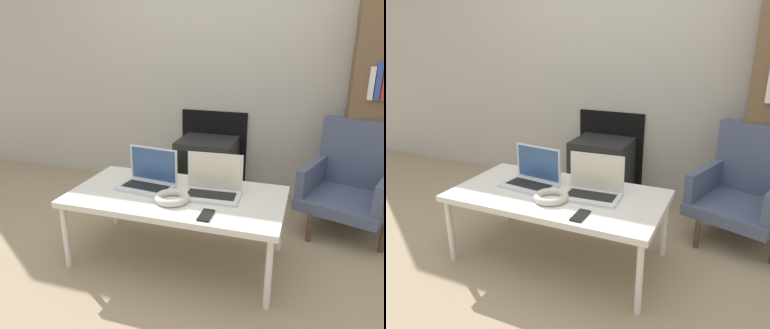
# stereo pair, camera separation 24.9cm
# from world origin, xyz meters

# --- Properties ---
(ground_plane) EXTENTS (14.00, 14.00, 0.00)m
(ground_plane) POSITION_xyz_m (0.00, 0.00, 0.00)
(ground_plane) COLOR #998466
(wall_back) EXTENTS (7.00, 0.08, 2.60)m
(wall_back) POSITION_xyz_m (-0.00, 1.68, 1.29)
(wall_back) COLOR #ADA89E
(wall_back) RESTS_ON ground_plane
(table) EXTENTS (1.28, 0.67, 0.44)m
(table) POSITION_xyz_m (0.00, 0.37, 0.41)
(table) COLOR silver
(table) RESTS_ON ground_plane
(laptop_left) EXTENTS (0.36, 0.25, 0.24)m
(laptop_left) POSITION_xyz_m (-0.21, 0.43, 0.50)
(laptop_left) COLOR silver
(laptop_left) RESTS_ON table
(laptop_right) EXTENTS (0.35, 0.23, 0.24)m
(laptop_right) POSITION_xyz_m (0.21, 0.43, 0.50)
(laptop_right) COLOR silver
(laptop_right) RESTS_ON table
(headphones) EXTENTS (0.21, 0.21, 0.04)m
(headphones) POSITION_xyz_m (0.01, 0.27, 0.46)
(headphones) COLOR beige
(headphones) RESTS_ON table
(phone) EXTENTS (0.06, 0.14, 0.01)m
(phone) POSITION_xyz_m (0.25, 0.15, 0.45)
(phone) COLOR black
(phone) RESTS_ON table
(tv) EXTENTS (0.48, 0.43, 0.51)m
(tv) POSITION_xyz_m (-0.10, 1.42, 0.25)
(tv) COLOR black
(tv) RESTS_ON ground_plane
(armchair) EXTENTS (0.72, 0.75, 0.77)m
(armchair) POSITION_xyz_m (1.05, 1.20, 0.37)
(armchair) COLOR #47516B
(armchair) RESTS_ON ground_plane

